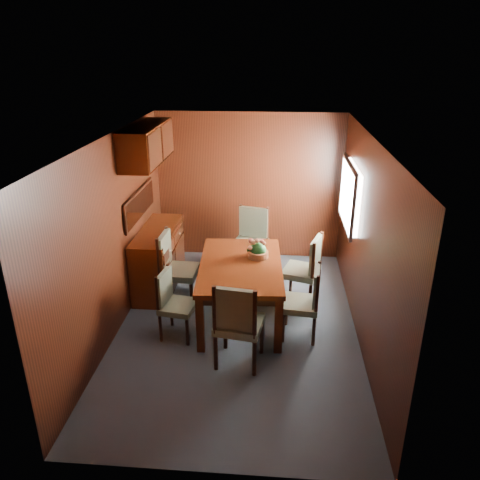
# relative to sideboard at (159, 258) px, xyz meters

# --- Properties ---
(ground) EXTENTS (4.50, 4.50, 0.00)m
(ground) POSITION_rel_sideboard_xyz_m (1.25, -1.00, -0.45)
(ground) COLOR #313942
(ground) RESTS_ON ground
(room_shell) EXTENTS (3.06, 4.52, 2.41)m
(room_shell) POSITION_rel_sideboard_xyz_m (1.15, -0.67, 1.18)
(room_shell) COLOR black
(room_shell) RESTS_ON ground
(sideboard) EXTENTS (0.48, 1.40, 0.90)m
(sideboard) POSITION_rel_sideboard_xyz_m (0.00, 0.00, 0.00)
(sideboard) COLOR #351306
(sideboard) RESTS_ON ground
(dining_table) EXTENTS (1.13, 1.71, 0.78)m
(dining_table) POSITION_rel_sideboard_xyz_m (1.27, -0.77, 0.22)
(dining_table) COLOR #351306
(dining_table) RESTS_ON ground
(chair_left_near) EXTENTS (0.46, 0.47, 0.87)m
(chair_left_near) POSITION_rel_sideboard_xyz_m (0.48, -1.25, 0.03)
(chair_left_near) COLOR black
(chair_left_near) RESTS_ON ground
(chair_left_far) EXTENTS (0.50, 0.52, 1.05)m
(chair_left_far) POSITION_rel_sideboard_xyz_m (0.33, -0.48, 0.13)
(chair_left_far) COLOR black
(chair_left_far) RESTS_ON ground
(chair_right_near) EXTENTS (0.47, 0.49, 0.94)m
(chair_right_near) POSITION_rel_sideboard_xyz_m (2.10, -1.14, 0.07)
(chair_right_near) COLOR black
(chair_right_near) RESTS_ON ground
(chair_right_far) EXTENTS (0.58, 0.60, 1.01)m
(chair_right_far) POSITION_rel_sideboard_xyz_m (2.14, -0.33, 0.11)
(chair_right_far) COLOR black
(chair_right_far) RESTS_ON ground
(chair_head) EXTENTS (0.56, 0.55, 1.05)m
(chair_head) POSITION_rel_sideboard_xyz_m (1.32, -1.80, 0.13)
(chair_head) COLOR black
(chair_head) RESTS_ON ground
(chair_foot) EXTENTS (0.60, 0.58, 1.05)m
(chair_foot) POSITION_rel_sideboard_xyz_m (1.33, 0.61, 0.13)
(chair_foot) COLOR black
(chair_foot) RESTS_ON ground
(flower_centerpiece) EXTENTS (0.29, 0.29, 0.29)m
(flower_centerpiece) POSITION_rel_sideboard_xyz_m (1.48, -0.55, 0.46)
(flower_centerpiece) COLOR #AD5F34
(flower_centerpiece) RESTS_ON dining_table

